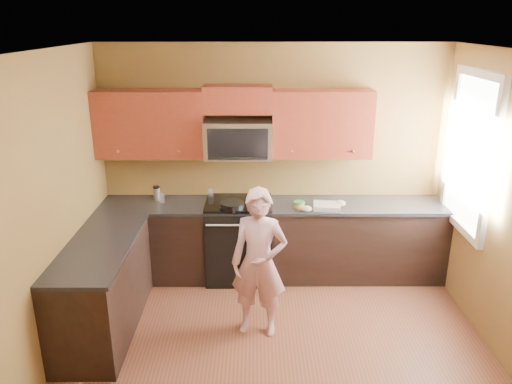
{
  "coord_description": "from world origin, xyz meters",
  "views": [
    {
      "loc": [
        -0.21,
        -3.67,
        2.93
      ],
      "look_at": [
        -0.2,
        1.3,
        1.2
      ],
      "focal_mm": 34.81,
      "sensor_mm": 36.0,
      "label": 1
    }
  ],
  "objects_px": {
    "woman": "(259,263)",
    "travel_mug": "(157,200)",
    "microwave": "(238,157)",
    "frying_pan": "(232,207)",
    "butter_tub": "(299,207)",
    "stove": "(239,239)"
  },
  "relations": [
    {
      "from": "woman",
      "to": "travel_mug",
      "type": "relative_size",
      "value": 8.68
    },
    {
      "from": "microwave",
      "to": "frying_pan",
      "type": "xyz_separation_m",
      "value": [
        -0.06,
        -0.3,
        -0.5
      ]
    },
    {
      "from": "frying_pan",
      "to": "butter_tub",
      "type": "xyz_separation_m",
      "value": [
        0.75,
        0.08,
        -0.03
      ]
    },
    {
      "from": "stove",
      "to": "travel_mug",
      "type": "xyz_separation_m",
      "value": [
        -0.96,
        0.14,
        0.44
      ]
    },
    {
      "from": "stove",
      "to": "woman",
      "type": "xyz_separation_m",
      "value": [
        0.23,
        -1.12,
        0.27
      ]
    },
    {
      "from": "microwave",
      "to": "frying_pan",
      "type": "relative_size",
      "value": 1.59
    },
    {
      "from": "stove",
      "to": "microwave",
      "type": "relative_size",
      "value": 1.25
    },
    {
      "from": "stove",
      "to": "travel_mug",
      "type": "distance_m",
      "value": 1.07
    },
    {
      "from": "microwave",
      "to": "butter_tub",
      "type": "distance_m",
      "value": 0.9
    },
    {
      "from": "microwave",
      "to": "butter_tub",
      "type": "xyz_separation_m",
      "value": [
        0.69,
        -0.23,
        -0.53
      ]
    },
    {
      "from": "woman",
      "to": "frying_pan",
      "type": "height_order",
      "value": "woman"
    },
    {
      "from": "butter_tub",
      "to": "travel_mug",
      "type": "xyz_separation_m",
      "value": [
        -1.65,
        0.24,
        -0.0
      ]
    },
    {
      "from": "butter_tub",
      "to": "travel_mug",
      "type": "height_order",
      "value": "travel_mug"
    },
    {
      "from": "stove",
      "to": "butter_tub",
      "type": "xyz_separation_m",
      "value": [
        0.69,
        -0.1,
        0.45
      ]
    },
    {
      "from": "stove",
      "to": "butter_tub",
      "type": "distance_m",
      "value": 0.83
    },
    {
      "from": "stove",
      "to": "microwave",
      "type": "height_order",
      "value": "microwave"
    },
    {
      "from": "frying_pan",
      "to": "butter_tub",
      "type": "height_order",
      "value": "frying_pan"
    },
    {
      "from": "stove",
      "to": "butter_tub",
      "type": "height_order",
      "value": "butter_tub"
    },
    {
      "from": "stove",
      "to": "frying_pan",
      "type": "distance_m",
      "value": 0.51
    },
    {
      "from": "microwave",
      "to": "woman",
      "type": "bearing_deg",
      "value": -79.58
    },
    {
      "from": "woman",
      "to": "frying_pan",
      "type": "distance_m",
      "value": 1.01
    },
    {
      "from": "woman",
      "to": "butter_tub",
      "type": "distance_m",
      "value": 1.13
    }
  ]
}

